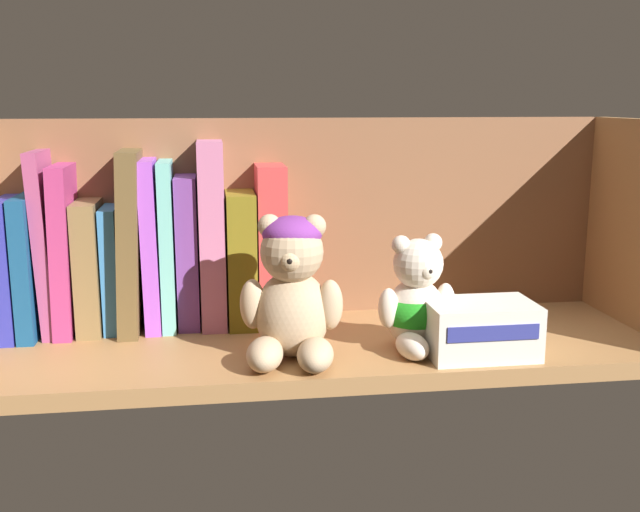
{
  "coord_description": "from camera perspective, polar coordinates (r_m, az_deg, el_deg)",
  "views": [
    {
      "loc": [
        -12.6,
        -84.42,
        30.14
      ],
      "look_at": [
        -0.27,
        0.0,
        12.3
      ],
      "focal_mm": 42.35,
      "sensor_mm": 36.0,
      "label": 1
    }
  ],
  "objects": [
    {
      "name": "shelf_board",
      "position": [
        0.9,
        0.17,
        -7.04
      ],
      "size": [
        78.18,
        24.67,
        2.0
      ],
      "primitive_type": "cube",
      "color": "#9E7042",
      "rests_on": "ground"
    },
    {
      "name": "shelf_back_panel",
      "position": [
        1.0,
        -0.93,
        2.39
      ],
      "size": [
        80.58,
        1.2,
        27.71
      ],
      "primitive_type": "cube",
      "color": "brown",
      "rests_on": "ground"
    },
    {
      "name": "book_0",
      "position": [
        0.99,
        -22.09,
        -0.56
      ],
      "size": [
        2.03,
        14.56,
        16.68
      ],
      "primitive_type": "cube",
      "color": "#282C99",
      "rests_on": "shelf_board"
    },
    {
      "name": "book_1",
      "position": [
        0.99,
        -20.83,
        -0.44
      ],
      "size": [
        1.98,
        14.59,
        16.96
      ],
      "primitive_type": "cube",
      "color": "navy",
      "rests_on": "shelf_board"
    },
    {
      "name": "book_2",
      "position": [
        0.98,
        -19.78,
        1.07
      ],
      "size": [
        2.38,
        12.07,
        22.19
      ],
      "primitive_type": "cube",
      "rotation": [
        0.0,
        -0.03,
        0.0
      ],
      "color": "#993F6A",
      "rests_on": "shelf_board"
    },
    {
      "name": "book_3",
      "position": [
        0.98,
        -18.53,
        0.63
      ],
      "size": [
        2.53,
        12.97,
        20.51
      ],
      "primitive_type": "cube",
      "rotation": [
        0.0,
        0.02,
        0.0
      ],
      "color": "#A33067",
      "rests_on": "shelf_board"
    },
    {
      "name": "book_4",
      "position": [
        0.98,
        -16.86,
        -0.59
      ],
      "size": [
        2.86,
        11.98,
        16.06
      ],
      "primitive_type": "cube",
      "color": "brown",
      "rests_on": "shelf_board"
    },
    {
      "name": "book_5",
      "position": [
        0.97,
        -15.32,
        -0.76
      ],
      "size": [
        1.91,
        10.58,
        15.29
      ],
      "primitive_type": "cube",
      "color": "teal",
      "rests_on": "shelf_board"
    },
    {
      "name": "book_6",
      "position": [
        0.96,
        -14.02,
        1.26
      ],
      "size": [
        3.22,
        14.16,
        22.21
      ],
      "primitive_type": "cube",
      "rotation": [
        0.0,
        0.04,
        0.0
      ],
      "color": "brown",
      "rests_on": "shelf_board"
    },
    {
      "name": "book_7",
      "position": [
        0.96,
        -12.58,
        0.97
      ],
      "size": [
        2.12,
        11.48,
        21.02
      ],
      "primitive_type": "cube",
      "rotation": [
        0.0,
        -0.01,
        0.0
      ],
      "color": "#A34ECB",
      "rests_on": "shelf_board"
    },
    {
      "name": "book_8",
      "position": [
        0.96,
        -11.39,
        0.95
      ],
      "size": [
        1.64,
        11.08,
        20.78
      ],
      "primitive_type": "cube",
      "color": "#6DBEB4",
      "rests_on": "shelf_board"
    },
    {
      "name": "book_9",
      "position": [
        0.96,
        -9.96,
        0.43
      ],
      "size": [
        2.61,
        9.67,
        18.88
      ],
      "primitive_type": "cube",
      "color": "#6B3684",
      "rests_on": "shelf_board"
    },
    {
      "name": "book_10",
      "position": [
        0.96,
        -8.16,
        1.73
      ],
      "size": [
        3.07,
        11.1,
        23.11
      ],
      "primitive_type": "cube",
      "color": "#B8668E",
      "rests_on": "shelf_board"
    },
    {
      "name": "book_11",
      "position": [
        0.97,
        -6.01,
        -0.05
      ],
      "size": [
        3.54,
        11.78,
        16.83
      ],
      "primitive_type": "cube",
      "color": "brown",
      "rests_on": "shelf_board"
    },
    {
      "name": "book_12",
      "position": [
        0.96,
        -3.77,
        0.98
      ],
      "size": [
        3.59,
        9.92,
        20.11
      ],
      "primitive_type": "cube",
      "color": "#C43939",
      "rests_on": "shelf_board"
    },
    {
      "name": "teddy_bear_larger",
      "position": [
        0.82,
        -2.13,
        -2.7
      ],
      "size": [
        11.84,
        12.3,
        15.96
      ],
      "color": "tan",
      "rests_on": "shelf_board"
    },
    {
      "name": "teddy_bear_smaller",
      "position": [
        0.87,
        7.38,
        -3.62
      ],
      "size": [
        9.8,
        10.48,
        13.17
      ],
      "color": "beige",
      "rests_on": "shelf_board"
    },
    {
      "name": "small_product_box",
      "position": [
        0.86,
        12.0,
        -5.41
      ],
      "size": [
        11.93,
        8.07,
        6.04
      ],
      "color": "silver",
      "rests_on": "shelf_board"
    }
  ]
}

